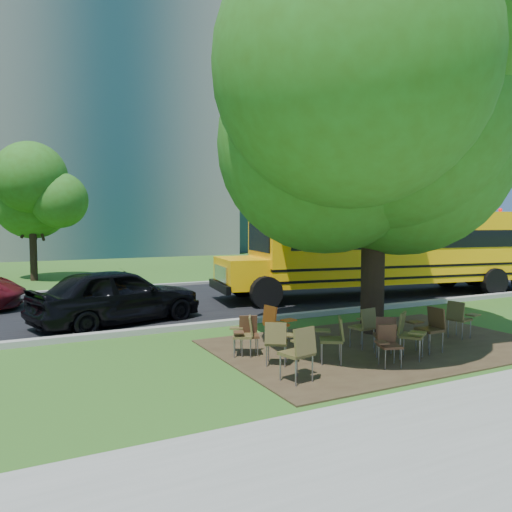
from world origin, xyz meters
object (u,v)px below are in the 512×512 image
chair_1 (278,339)px  chair_3 (388,341)px  chair_7 (459,316)px  chair_8 (245,332)px  chair_11 (365,323)px  chair_2 (334,335)px  black_car (117,296)px  school_bus (401,247)px  chair_10 (275,321)px  main_tree (375,105)px  chair_6 (430,325)px  chair_4 (386,332)px  chair_0 (300,348)px  chair_5 (409,331)px  chair_9 (248,331)px

chair_1 → chair_3: (1.82, -0.94, -0.05)m
chair_7 → chair_8: 5.09m
chair_11 → chair_2: bearing=-162.2°
chair_7 → black_car: size_ratio=0.20×
school_bus → chair_8: size_ratio=15.44×
chair_2 → chair_10: 1.73m
main_tree → chair_8: main_tree is taller
school_bus → chair_6: size_ratio=13.63×
black_car → school_bus: bearing=-102.2°
chair_1 → chair_4: bearing=23.6°
chair_0 → chair_1: bearing=70.9°
chair_3 → chair_6: size_ratio=0.84×
chair_1 → chair_5: bearing=17.8°
school_bus → black_car: (-10.37, -0.61, -1.01)m
chair_3 → chair_7: chair_7 is taller
chair_1 → chair_11: chair_11 is taller
chair_2 → black_car: (-2.90, 5.58, 0.20)m
chair_2 → chair_3: 0.99m
black_car → chair_3: bearing=-164.9°
chair_3 → chair_9: chair_9 is taller
chair_0 → chair_4: (2.36, 0.57, -0.08)m
chair_1 → black_car: black_car is taller
school_bus → chair_9: (-8.67, -4.91, -1.27)m
school_bus → chair_2: 9.78m
main_tree → chair_3: (-1.60, -2.34, -4.94)m
chair_4 → chair_6: 1.10m
main_tree → chair_6: bearing=-92.8°
chair_2 → chair_5: chair_5 is taller
chair_6 → chair_9: 3.78m
chair_6 → chair_2: bearing=84.0°
chair_7 → chair_4: bearing=-91.3°
chair_6 → chair_4: bearing=84.0°
school_bus → chair_0: 11.11m
black_car → chair_11: bearing=-155.8°
school_bus → chair_6: 8.33m
chair_3 → black_car: 7.21m
school_bus → chair_0: school_bus is taller
main_tree → chair_10: bearing=-179.4°
chair_8 → chair_11: size_ratio=0.92×
school_bus → chair_1: (-8.51, -5.87, -1.23)m
chair_2 → chair_6: chair_6 is taller
chair_3 → chair_9: 2.74m
chair_1 → chair_7: chair_7 is taller
chair_8 → chair_10: size_ratio=0.93×
chair_11 → main_tree: bearing=36.1°
main_tree → chair_0: (-3.55, -2.40, -4.83)m
main_tree → school_bus: 7.70m
chair_0 → chair_8: bearing=81.6°
school_bus → chair_2: (-7.47, -6.19, -1.21)m
chair_0 → chair_4: bearing=2.1°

